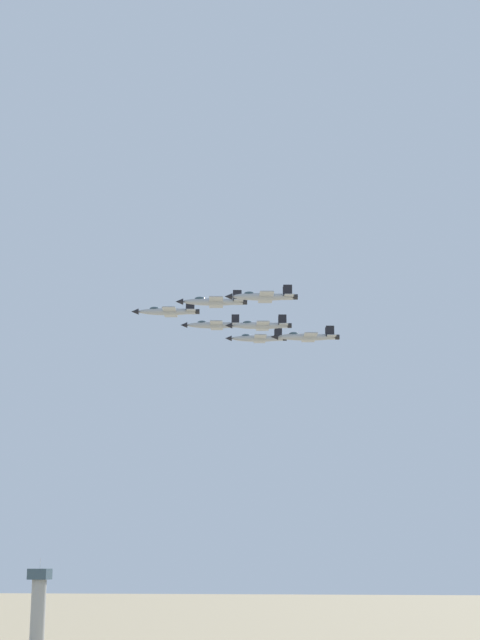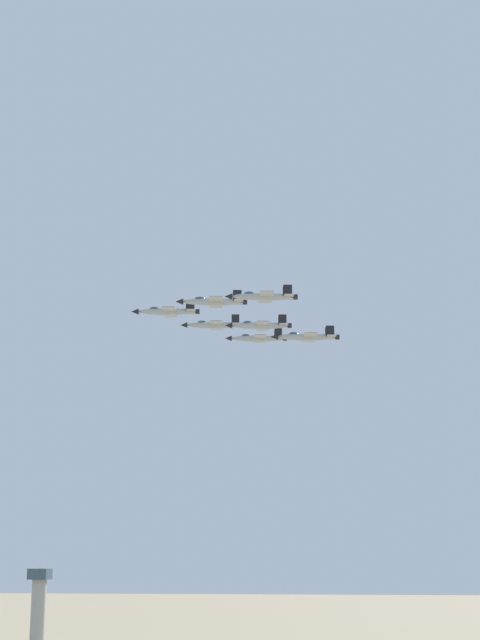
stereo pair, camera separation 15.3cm
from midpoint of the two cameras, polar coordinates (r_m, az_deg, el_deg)
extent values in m
cylinder|color=#9E9E99|center=(318.28, -11.45, -16.15)|extent=(4.40, 4.40, 20.24)
cube|color=#384C56|center=(317.95, -11.35, -14.05)|extent=(6.00, 6.00, 3.20)
cylinder|color=silver|center=(317.94, -11.32, -13.49)|extent=(0.16, 0.16, 3.00)
ellipsoid|color=#9EA3A8|center=(274.57, -4.18, 0.48)|extent=(4.25, 15.98, 2.04)
cone|color=black|center=(275.35, -6.01, 0.48)|extent=(2.00, 2.26, 1.73)
ellipsoid|color=#334751|center=(275.03, -4.90, 0.64)|extent=(1.90, 2.91, 1.19)
cube|color=#9EA3A8|center=(274.48, -4.01, 0.46)|extent=(11.72, 5.18, 0.20)
cube|color=black|center=(269.57, -4.08, 0.74)|extent=(1.24, 3.34, 0.24)
cube|color=black|center=(279.43, -3.94, 0.21)|extent=(1.24, 3.34, 0.24)
cube|color=#9EA3A8|center=(274.16, -2.79, 0.48)|extent=(5.73, 3.23, 0.20)
cube|color=black|center=(273.56, -2.86, 0.83)|extent=(0.59, 2.28, 2.94)
cube|color=black|center=(275.53, -2.84, 0.73)|extent=(0.59, 2.28, 2.94)
cylinder|color=black|center=(274.08, -2.43, 0.48)|extent=(1.57, 1.32, 1.43)
ellipsoid|color=#9EA3A8|center=(263.60, -1.54, 1.05)|extent=(4.61, 16.13, 2.06)
cone|color=black|center=(263.82, -3.47, 1.06)|extent=(2.06, 2.31, 1.75)
ellipsoid|color=#334751|center=(263.85, -2.30, 1.21)|extent=(1.96, 2.96, 1.20)
cube|color=#9EA3A8|center=(263.56, -1.36, 1.02)|extent=(11.87, 5.45, 0.21)
cube|color=black|center=(258.61, -1.36, 1.32)|extent=(1.32, 3.38, 0.25)
cube|color=black|center=(268.56, -1.36, 0.75)|extent=(1.32, 3.38, 0.25)
cube|color=#9EA3A8|center=(263.63, -0.07, 1.04)|extent=(5.82, 3.37, 0.21)
cube|color=black|center=(263.02, -0.14, 1.41)|extent=(0.64, 2.30, 2.97)
cube|color=black|center=(265.01, -0.15, 1.29)|extent=(0.64, 2.30, 2.97)
cylinder|color=black|center=(263.67, 0.30, 1.04)|extent=(1.61, 1.36, 1.44)
ellipsoid|color=#9EA3A8|center=(284.38, -1.49, -0.29)|extent=(4.12, 15.50, 1.98)
cone|color=black|center=(284.74, -3.21, -0.29)|extent=(1.94, 2.19, 1.68)
ellipsoid|color=#334751|center=(284.66, -2.17, -0.14)|extent=(1.84, 2.82, 1.15)
cube|color=#9EA3A8|center=(284.33, -1.33, -0.31)|extent=(11.37, 5.02, 0.20)
cube|color=black|center=(279.54, -1.36, -0.06)|extent=(1.21, 3.24, 0.24)
cube|color=black|center=(289.15, -1.31, -0.53)|extent=(1.21, 3.24, 0.24)
cube|color=#9EA3A8|center=(284.28, -0.19, -0.29)|extent=(5.56, 3.13, 0.20)
cube|color=black|center=(283.66, -0.25, 0.04)|extent=(0.57, 2.21, 2.86)
cube|color=black|center=(285.58, -0.25, -0.06)|extent=(0.57, 2.21, 2.86)
cylinder|color=black|center=(284.28, 0.15, -0.29)|extent=(1.52, 1.28, 1.38)
ellipsoid|color=#9EA3A8|center=(252.89, 1.33, 1.34)|extent=(4.56, 15.79, 2.01)
cone|color=black|center=(252.64, -0.65, 1.35)|extent=(2.02, 2.27, 1.71)
ellipsoid|color=#334751|center=(252.95, 0.55, 1.51)|extent=(1.93, 2.90, 1.18)
cube|color=#9EA3A8|center=(252.89, 1.51, 1.32)|extent=(11.63, 5.37, 0.20)
cube|color=black|center=(248.05, 1.56, 1.63)|extent=(1.30, 3.31, 0.24)
cube|color=black|center=(257.77, 1.45, 1.04)|extent=(1.30, 3.31, 0.24)
cube|color=#9EA3A8|center=(253.27, 2.82, 1.33)|extent=(5.70, 3.31, 0.20)
cube|color=black|center=(252.66, 2.76, 1.71)|extent=(0.63, 2.25, 2.91)
cube|color=black|center=(254.60, 2.73, 1.59)|extent=(0.63, 2.25, 2.91)
cylinder|color=black|center=(253.40, 3.20, 1.33)|extent=(1.58, 1.34, 1.41)
ellipsoid|color=#9EA3A8|center=(294.76, 1.02, -1.06)|extent=(4.33, 15.52, 1.98)
cone|color=black|center=(294.63, -0.65, -1.05)|extent=(1.97, 2.22, 1.68)
ellipsoid|color=#334751|center=(294.84, 0.36, -0.92)|extent=(1.87, 2.84, 1.16)
cube|color=#9EA3A8|center=(294.76, 1.17, -1.08)|extent=(11.41, 5.17, 0.20)
cube|color=black|center=(289.95, 1.20, -0.85)|extent=(1.25, 3.25, 0.24)
cube|color=black|center=(299.60, 1.14, -1.28)|extent=(1.25, 3.25, 0.24)
cube|color=#9EA3A8|center=(295.03, 2.27, -1.06)|extent=(5.59, 3.20, 0.20)
cube|color=black|center=(294.37, 2.22, -0.75)|extent=(0.60, 2.21, 2.86)
cube|color=black|center=(296.29, 2.20, -0.83)|extent=(0.60, 2.21, 2.86)
cylinder|color=black|center=(295.12, 2.60, -1.06)|extent=(1.54, 1.30, 1.39)
ellipsoid|color=#9EA3A8|center=(273.34, 1.16, -0.32)|extent=(4.15, 15.53, 1.98)
cone|color=black|center=(273.29, -0.64, -0.32)|extent=(1.95, 2.20, 1.68)
ellipsoid|color=#334751|center=(273.46, 0.45, -0.17)|extent=(1.85, 2.83, 1.16)
cube|color=#9EA3A8|center=(273.33, 1.32, -0.34)|extent=(11.39, 5.05, 0.20)
cube|color=black|center=(268.53, 1.35, -0.08)|extent=(1.21, 3.25, 0.24)
cube|color=black|center=(278.16, 1.30, -0.57)|extent=(1.21, 3.25, 0.24)
cube|color=#9EA3A8|center=(273.55, 2.52, -0.32)|extent=(5.57, 3.15, 0.20)
cube|color=black|center=(272.91, 2.46, 0.02)|extent=(0.57, 2.22, 2.86)
cube|color=black|center=(274.83, 2.44, -0.08)|extent=(0.57, 2.22, 2.86)
cylinder|color=black|center=(273.63, 2.87, -0.32)|extent=(1.53, 1.29, 1.39)
ellipsoid|color=#9EA3A8|center=(273.36, 3.84, -0.97)|extent=(4.55, 16.03, 2.05)
cone|color=black|center=(272.75, 1.99, -0.97)|extent=(2.04, 2.30, 1.74)
ellipsoid|color=#334751|center=(273.26, 3.11, -0.81)|extent=(1.95, 2.94, 1.19)
cube|color=#9EA3A8|center=(273.40, 4.01, -1.00)|extent=(11.80, 5.40, 0.20)
cube|color=black|center=(268.45, 4.10, -0.74)|extent=(1.31, 3.36, 0.25)
cube|color=black|center=(278.39, 3.92, -1.22)|extent=(1.31, 3.36, 0.25)
cube|color=#9EA3A8|center=(274.01, 5.24, -0.98)|extent=(5.78, 3.34, 0.20)
cube|color=black|center=(273.31, 5.19, -0.63)|extent=(0.63, 2.29, 2.95)
cube|color=black|center=(275.29, 5.14, -0.72)|extent=(0.63, 2.29, 2.95)
cylinder|color=black|center=(274.20, 5.59, -0.98)|extent=(1.59, 1.35, 1.43)
camera|label=1|loc=(0.08, -89.98, 0.00)|focal=56.01mm
camera|label=2|loc=(0.08, 90.02, 0.00)|focal=56.01mm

